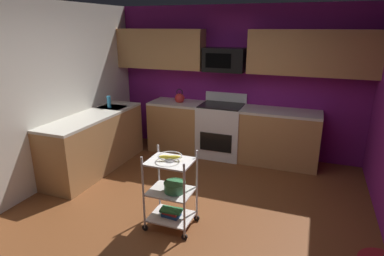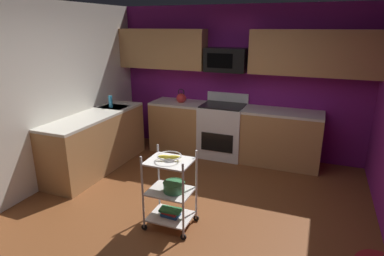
% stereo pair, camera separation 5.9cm
% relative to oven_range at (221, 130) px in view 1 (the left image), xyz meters
% --- Properties ---
extents(floor, '(4.40, 4.80, 0.04)m').
position_rel_oven_range_xyz_m(floor, '(0.17, -2.10, -0.50)').
color(floor, brown).
rests_on(floor, ground).
extents(wall_back, '(4.52, 0.06, 2.60)m').
position_rel_oven_range_xyz_m(wall_back, '(0.17, 0.33, 0.82)').
color(wall_back, '#751970').
rests_on(wall_back, ground).
extents(wall_left, '(0.06, 4.80, 2.60)m').
position_rel_oven_range_xyz_m(wall_left, '(-2.06, -2.10, 0.82)').
color(wall_left, silver).
rests_on(wall_left, ground).
extents(counter_run, '(3.69, 2.58, 0.92)m').
position_rel_oven_range_xyz_m(counter_run, '(-0.60, -0.52, -0.01)').
color(counter_run, '#B27F4C').
rests_on(counter_run, ground).
extents(oven_range, '(0.76, 0.65, 1.10)m').
position_rel_oven_range_xyz_m(oven_range, '(0.00, 0.00, 0.00)').
color(oven_range, white).
rests_on(oven_range, ground).
extents(upper_cabinets, '(4.40, 0.33, 0.70)m').
position_rel_oven_range_xyz_m(upper_cabinets, '(0.20, 0.13, 1.37)').
color(upper_cabinets, '#B27F4C').
extents(microwave, '(0.70, 0.39, 0.40)m').
position_rel_oven_range_xyz_m(microwave, '(-0.00, 0.10, 1.22)').
color(microwave, black).
extents(rolling_cart, '(0.56, 0.42, 0.91)m').
position_rel_oven_range_xyz_m(rolling_cart, '(0.07, -2.33, -0.03)').
color(rolling_cart, silver).
rests_on(rolling_cart, ground).
extents(fruit_bowl, '(0.27, 0.27, 0.07)m').
position_rel_oven_range_xyz_m(fruit_bowl, '(0.07, -2.33, 0.40)').
color(fruit_bowl, silver).
rests_on(fruit_bowl, rolling_cart).
extents(mixing_bowl_large, '(0.25, 0.25, 0.11)m').
position_rel_oven_range_xyz_m(mixing_bowl_large, '(0.12, -2.33, 0.04)').
color(mixing_bowl_large, '#387F4C').
rests_on(mixing_bowl_large, rolling_cart).
extents(book_stack, '(0.26, 0.15, 0.09)m').
position_rel_oven_range_xyz_m(book_stack, '(0.07, -2.33, -0.30)').
color(book_stack, '#1E4C8C').
rests_on(book_stack, rolling_cart).
extents(kettle, '(0.21, 0.18, 0.26)m').
position_rel_oven_range_xyz_m(kettle, '(-0.79, -0.00, 0.52)').
color(kettle, red).
rests_on(kettle, counter_run).
extents(dish_soap_bottle, '(0.06, 0.06, 0.20)m').
position_rel_oven_range_xyz_m(dish_soap_bottle, '(-1.76, -0.81, 0.54)').
color(dish_soap_bottle, '#2D8CBF').
rests_on(dish_soap_bottle, counter_run).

